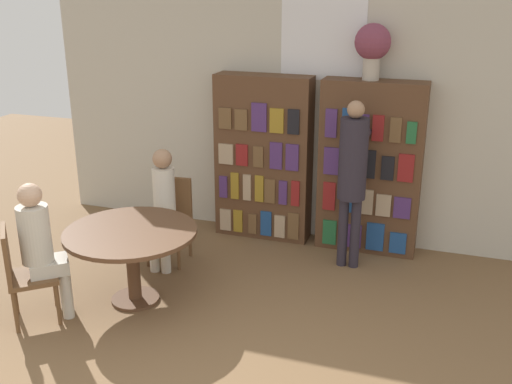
# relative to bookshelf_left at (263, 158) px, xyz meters

# --- Properties ---
(wall_back) EXTENTS (6.40, 0.07, 3.00)m
(wall_back) POSITION_rel_bookshelf_left_xyz_m (0.59, 0.19, 0.58)
(wall_back) COLOR beige
(wall_back) RESTS_ON ground_plane
(bookshelf_left) EXTENTS (1.07, 0.34, 1.85)m
(bookshelf_left) POSITION_rel_bookshelf_left_xyz_m (0.00, 0.00, 0.00)
(bookshelf_left) COLOR brown
(bookshelf_left) RESTS_ON ground_plane
(bookshelf_right) EXTENTS (1.07, 0.34, 1.85)m
(bookshelf_right) POSITION_rel_bookshelf_left_xyz_m (1.19, -0.00, -0.00)
(bookshelf_right) COLOR brown
(bookshelf_right) RESTS_ON ground_plane
(flower_vase) EXTENTS (0.36, 0.36, 0.56)m
(flower_vase) POSITION_rel_bookshelf_left_xyz_m (1.14, 0.00, 1.27)
(flower_vase) COLOR #B7AD9E
(flower_vase) RESTS_ON bookshelf_right
(reading_table) EXTENTS (1.19, 1.19, 0.71)m
(reading_table) POSITION_rel_bookshelf_left_xyz_m (-0.64, -1.85, -0.33)
(reading_table) COLOR brown
(reading_table) RESTS_ON ground_plane
(chair_near_camera) EXTENTS (0.56, 0.56, 0.88)m
(chair_near_camera) POSITION_rel_bookshelf_left_xyz_m (-1.35, -2.46, -0.44)
(chair_near_camera) COLOR brown
(chair_near_camera) RESTS_ON ground_plane
(chair_left_side) EXTENTS (0.43, 0.43, 0.88)m
(chair_left_side) POSITION_rel_bookshelf_left_xyz_m (-0.72, -0.92, -0.44)
(chair_left_side) COLOR brown
(chair_left_side) RESTS_ON ground_plane
(seated_reader_left) EXTENTS (0.25, 0.36, 1.24)m
(seated_reader_left) POSITION_rel_bookshelf_left_xyz_m (-0.70, -1.11, -0.23)
(seated_reader_left) COLOR beige
(seated_reader_left) RESTS_ON ground_plane
(seated_reader_right) EXTENTS (0.41, 0.41, 1.24)m
(seated_reader_right) POSITION_rel_bookshelf_left_xyz_m (-1.22, -2.34, -0.21)
(seated_reader_right) COLOR beige
(seated_reader_right) RESTS_ON ground_plane
(librarian_standing) EXTENTS (0.28, 0.55, 1.73)m
(librarian_standing) POSITION_rel_bookshelf_left_xyz_m (1.09, -0.50, 0.13)
(librarian_standing) COLOR #28232D
(librarian_standing) RESTS_ON ground_plane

